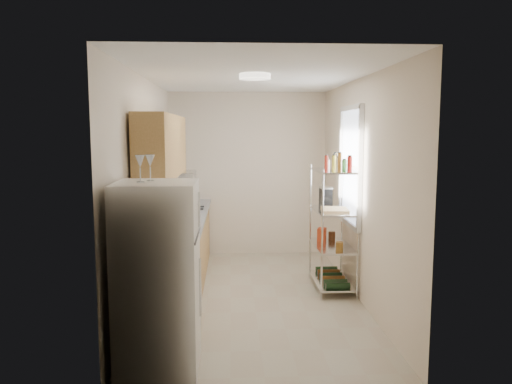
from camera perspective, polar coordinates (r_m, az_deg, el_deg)
room at (r=5.83m, az=-0.27°, el=0.22°), size 2.52×4.42×2.62m
counter_run at (r=6.44m, az=-8.70°, el=-6.87°), size 0.63×3.51×0.90m
upper_cabinets at (r=5.94m, az=-10.58°, el=5.17°), size 0.33×2.20×0.72m
range_hood at (r=6.75m, az=-9.14°, el=1.83°), size 0.50×0.60×0.12m
window at (r=6.32m, az=10.76°, el=2.91°), size 0.06×1.00×1.46m
bakers_rack at (r=6.27m, az=8.83°, el=-1.15°), size 0.45×0.90×1.73m
ceiling_dome at (r=5.52m, az=-0.13°, el=13.06°), size 0.34×0.34×0.05m
refrigerator at (r=4.23m, az=-11.15°, el=-9.57°), size 0.65×0.65×1.58m
wine_glass_a at (r=4.15m, az=-12.01°, el=2.71°), size 0.08×0.08×0.22m
wine_glass_b at (r=4.06m, az=-13.10°, el=2.61°), size 0.08×0.08×0.22m
rice_cooker at (r=6.00m, az=-8.88°, el=-2.40°), size 0.29×0.29×0.23m
frying_pan_large at (r=6.81m, az=-8.58°, el=-2.06°), size 0.34×0.34×0.05m
frying_pan_small at (r=7.11m, az=-8.28°, el=-1.68°), size 0.24×0.24×0.05m
cutting_board at (r=6.21m, az=9.00°, el=-2.01°), size 0.36×0.44×0.03m
espresso_machine at (r=6.58m, az=7.97°, el=-0.51°), size 0.14×0.21×0.25m
storage_bag at (r=6.60m, az=7.52°, el=-4.82°), size 0.14×0.17×0.16m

